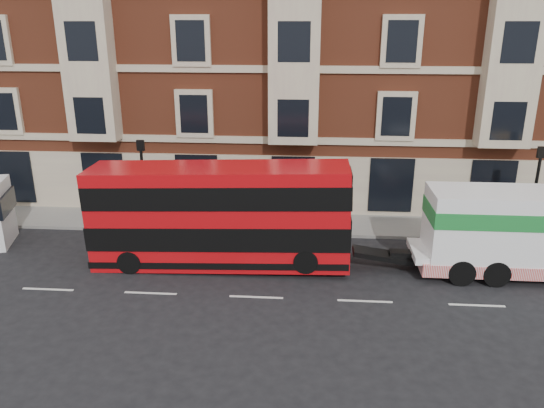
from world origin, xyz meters
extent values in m
plane|color=black|center=(0.00, 0.00, 0.00)|extent=(120.00, 120.00, 0.00)
cube|color=slate|center=(0.00, 7.50, 0.07)|extent=(90.00, 3.00, 0.15)
cube|color=brown|center=(0.50, 15.00, 9.00)|extent=(45.00, 12.00, 18.00)
cylinder|color=black|center=(-6.00, 6.20, 2.15)|extent=(0.14, 0.14, 4.00)
cube|color=black|center=(-6.00, 6.20, 4.25)|extent=(0.35, 0.15, 0.50)
cylinder|color=black|center=(12.00, 6.20, 2.15)|extent=(0.14, 0.14, 4.00)
cube|color=black|center=(12.00, 6.20, 4.25)|extent=(0.35, 0.15, 0.50)
cube|color=red|center=(-1.76, 2.68, 2.20)|extent=(10.47, 2.34, 4.11)
cube|color=black|center=(-1.76, 2.68, 1.59)|extent=(10.51, 2.40, 0.98)
cube|color=black|center=(-1.76, 2.68, 3.27)|extent=(10.51, 2.40, 0.93)
cylinder|color=black|center=(-5.31, 1.62, 0.49)|extent=(0.97, 0.30, 0.97)
cylinder|color=black|center=(-5.31, 3.73, 0.49)|extent=(0.97, 0.30, 0.97)
cylinder|color=black|center=(1.79, 1.62, 0.77)|extent=(0.97, 0.30, 0.97)
cylinder|color=black|center=(1.79, 3.73, 0.77)|extent=(0.97, 0.30, 0.97)
cube|color=white|center=(10.24, 2.68, 0.89)|extent=(8.41, 2.15, 0.28)
cube|color=white|center=(9.12, 2.68, 2.15)|extent=(5.05, 2.34, 2.71)
cube|color=#1C8132|center=(9.12, 2.68, 2.62)|extent=(5.09, 2.38, 0.65)
cube|color=red|center=(10.05, 2.68, 0.56)|extent=(7.48, 2.40, 0.51)
cylinder|color=black|center=(9.12, 1.62, 0.51)|extent=(1.03, 0.37, 1.03)
cylinder|color=black|center=(9.12, 3.73, 0.51)|extent=(1.03, 0.37, 1.03)
cylinder|color=black|center=(7.81, 1.62, 0.51)|extent=(1.03, 0.37, 1.03)
cylinder|color=black|center=(7.81, 3.73, 0.51)|extent=(1.03, 0.37, 1.03)
imported|color=#192433|center=(-6.07, 6.15, 0.94)|extent=(0.69, 0.63, 1.58)
camera|label=1|loc=(1.90, -17.35, 9.69)|focal=35.00mm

